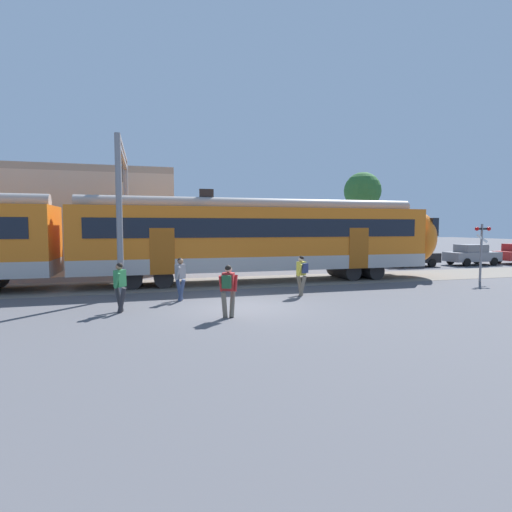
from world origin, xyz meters
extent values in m
plane|color=#515156|center=(0.00, 0.00, 0.00)|extent=(160.00, 160.00, 0.00)
cube|color=slate|center=(-8.58, 6.28, 0.01)|extent=(80.00, 4.40, 0.01)
cube|color=#B2ADA8|center=(2.42, 6.28, 1.05)|extent=(18.00, 3.06, 0.70)
cube|color=orange|center=(2.42, 6.28, 2.60)|extent=(18.00, 3.00, 2.40)
cube|color=black|center=(2.42, 4.76, 2.80)|extent=(16.56, 0.03, 0.90)
cube|color=#AC5413|center=(7.37, 4.76, 1.75)|extent=(1.10, 0.04, 2.10)
cube|color=#AC5413|center=(-2.53, 4.76, 1.75)|extent=(1.10, 0.04, 2.10)
cylinder|color=gray|center=(2.42, 6.28, 3.98)|extent=(17.64, 0.70, 0.70)
cube|color=black|center=(-0.28, 6.28, 4.53)|extent=(0.70, 0.12, 0.40)
cylinder|color=black|center=(8.70, 6.28, 0.45)|extent=(0.90, 2.40, 0.90)
cylinder|color=black|center=(7.30, 6.28, 0.45)|extent=(0.90, 2.40, 0.90)
cylinder|color=black|center=(-2.46, 6.28, 0.45)|extent=(0.90, 2.40, 0.90)
cylinder|color=black|center=(-3.86, 6.28, 0.45)|extent=(0.90, 2.40, 0.90)
ellipsoid|color=orange|center=(11.97, 6.28, 2.25)|extent=(1.80, 2.85, 2.95)
cube|color=black|center=(12.32, 6.28, 2.85)|extent=(0.40, 2.40, 1.00)
cylinder|color=#28282D|center=(-4.15, 0.42, 0.43)|extent=(0.37, 0.33, 0.87)
cylinder|color=#28282D|center=(-4.03, 0.11, 0.43)|extent=(0.37, 0.33, 0.87)
cube|color=#2D7F47|center=(-4.09, 0.26, 1.14)|extent=(0.41, 0.43, 0.56)
cylinder|color=#2D7F47|center=(-4.16, 0.04, 1.09)|extent=(0.25, 0.22, 0.52)
cylinder|color=#2D7F47|center=(-4.02, 0.49, 1.09)|extent=(0.25, 0.22, 0.52)
sphere|color=#9E7051|center=(-4.11, 0.28, 1.53)|extent=(0.22, 0.22, 0.22)
sphere|color=black|center=(-4.09, 0.26, 1.56)|extent=(0.20, 0.20, 0.20)
cylinder|color=navy|center=(-1.95, 1.68, 0.43)|extent=(0.35, 0.36, 0.87)
cylinder|color=navy|center=(-2.01, 2.01, 0.43)|extent=(0.35, 0.36, 0.87)
cube|color=gray|center=(-1.98, 1.84, 1.14)|extent=(0.43, 0.42, 0.56)
cylinder|color=gray|center=(-1.88, 2.06, 1.09)|extent=(0.24, 0.24, 0.52)
cylinder|color=gray|center=(-2.08, 1.63, 1.09)|extent=(0.24, 0.24, 0.52)
sphere|color=brown|center=(-1.97, 1.83, 1.53)|extent=(0.22, 0.22, 0.22)
sphere|color=black|center=(-1.98, 1.84, 1.56)|extent=(0.20, 0.20, 0.20)
cylinder|color=#6B6051|center=(-0.64, -1.42, 0.43)|extent=(0.29, 0.38, 0.87)
cylinder|color=#6B6051|center=(-0.92, -1.59, 0.43)|extent=(0.29, 0.38, 0.87)
cube|color=red|center=(-0.78, -1.51, 1.14)|extent=(0.43, 0.38, 0.56)
cylinder|color=red|center=(-1.01, -1.48, 1.09)|extent=(0.19, 0.26, 0.52)
cylinder|color=red|center=(-0.55, -1.53, 1.09)|extent=(0.19, 0.26, 0.52)
sphere|color=beige|center=(-0.77, -1.49, 1.53)|extent=(0.22, 0.22, 0.22)
sphere|color=black|center=(-0.78, -1.51, 1.56)|extent=(0.20, 0.20, 0.20)
cube|color=#235633|center=(-0.86, -1.67, 1.16)|extent=(0.32, 0.27, 0.40)
cylinder|color=#6B6051|center=(2.94, 1.81, 0.43)|extent=(0.31, 0.38, 0.87)
cylinder|color=#6B6051|center=(2.93, 1.48, 0.43)|extent=(0.31, 0.38, 0.87)
cube|color=gold|center=(2.94, 1.65, 1.14)|extent=(0.43, 0.39, 0.56)
cylinder|color=gold|center=(2.79, 1.46, 1.09)|extent=(0.21, 0.26, 0.52)
cylinder|color=gold|center=(3.08, 1.83, 1.09)|extent=(0.21, 0.26, 0.52)
sphere|color=beige|center=(2.92, 1.66, 1.53)|extent=(0.22, 0.22, 0.22)
sphere|color=black|center=(2.94, 1.65, 1.56)|extent=(0.20, 0.20, 0.20)
cube|color=navy|center=(3.03, 1.49, 1.16)|extent=(0.32, 0.28, 0.40)
cube|color=black|center=(15.06, 10.93, 0.64)|extent=(4.02, 1.68, 0.68)
cube|color=black|center=(14.91, 10.93, 1.26)|extent=(1.91, 1.46, 0.56)
cube|color=black|center=(15.86, 10.92, 1.22)|extent=(0.13, 1.37, 0.48)
cylinder|color=black|center=(16.31, 11.69, 0.30)|extent=(0.60, 0.21, 0.60)
cylinder|color=black|center=(16.30, 10.14, 0.30)|extent=(0.60, 0.21, 0.60)
cylinder|color=black|center=(13.83, 11.72, 0.30)|extent=(0.60, 0.21, 0.60)
cylinder|color=black|center=(13.82, 10.16, 0.30)|extent=(0.60, 0.21, 0.60)
cube|color=gray|center=(20.29, 10.69, 0.64)|extent=(4.02, 1.68, 0.68)
cube|color=slate|center=(20.14, 10.69, 1.26)|extent=(1.92, 1.46, 0.56)
cube|color=black|center=(21.09, 10.70, 1.22)|extent=(0.13, 1.37, 0.48)
cylinder|color=black|center=(21.52, 11.48, 0.30)|extent=(0.60, 0.21, 0.60)
cylinder|color=black|center=(21.54, 9.92, 0.30)|extent=(0.60, 0.21, 0.60)
cylinder|color=black|center=(19.04, 11.45, 0.30)|extent=(0.60, 0.21, 0.60)
cylinder|color=black|center=(19.06, 9.90, 0.30)|extent=(0.60, 0.21, 0.60)
cylinder|color=black|center=(23.56, 11.40, 0.30)|extent=(0.61, 0.23, 0.60)
cylinder|color=gray|center=(-4.22, 3.08, 3.25)|extent=(0.24, 0.24, 6.50)
cylinder|color=gray|center=(-4.22, 9.48, 3.25)|extent=(0.24, 0.24, 6.50)
cube|color=gray|center=(-4.22, 6.28, 6.45)|extent=(0.20, 6.40, 0.16)
cube|color=gray|center=(-4.22, 6.28, 6.05)|extent=(0.20, 6.40, 0.16)
cylinder|color=black|center=(-4.22, 6.28, 5.45)|extent=(0.03, 0.03, 1.00)
cylinder|color=gray|center=(13.55, 3.14, 1.50)|extent=(0.11, 0.11, 3.00)
cube|color=black|center=(13.55, 3.14, 2.75)|extent=(0.80, 0.10, 0.10)
sphere|color=red|center=(13.17, 3.08, 2.75)|extent=(0.20, 0.20, 0.20)
sphere|color=red|center=(13.93, 3.08, 2.75)|extent=(0.20, 0.20, 0.20)
cube|color=white|center=(13.55, 3.11, 2.25)|extent=(0.72, 0.03, 0.48)
cube|color=#B2A899|center=(-9.22, 13.42, 3.00)|extent=(15.37, 5.00, 6.00)
cube|color=gray|center=(-9.22, 13.42, 6.20)|extent=(15.37, 5.00, 0.40)
cylinder|color=brown|center=(16.08, 19.36, 2.49)|extent=(0.32, 0.32, 4.99)
sphere|color=#2D662D|center=(16.08, 19.36, 6.17)|extent=(3.37, 3.37, 3.37)
camera|label=1|loc=(-3.25, -13.63, 2.85)|focal=28.00mm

